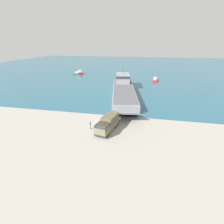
{
  "coord_description": "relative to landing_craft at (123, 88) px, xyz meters",
  "views": [
    {
      "loc": [
        8.39,
        -33.39,
        16.91
      ],
      "look_at": [
        1.0,
        2.8,
        2.0
      ],
      "focal_mm": 28.0,
      "sensor_mm": 36.0,
      "label": 1
    }
  ],
  "objects": [
    {
      "name": "ground_plane",
      "position": [
        -0.38,
        -25.63,
        -1.89
      ],
      "size": [
        240.0,
        240.0,
        0.0
      ],
      "primitive_type": "plane",
      "color": "#9E998E"
    },
    {
      "name": "water_surface",
      "position": [
        -0.38,
        69.75,
        -1.89
      ],
      "size": [
        240.0,
        180.0,
        0.01
      ],
      "primitive_type": "cube",
      "color": "#285B70",
      "rests_on": "ground_plane"
    },
    {
      "name": "landing_craft",
      "position": [
        0.0,
        0.0,
        0.0
      ],
      "size": [
        13.04,
        38.48,
        7.77
      ],
      "rotation": [
        0.0,
        0.0,
        0.17
      ],
      "color": "gray",
      "rests_on": "ground_plane"
    },
    {
      "name": "military_truck",
      "position": [
        0.74,
        -27.91,
        -0.37
      ],
      "size": [
        3.79,
        7.74,
        2.88
      ],
      "rotation": [
        0.0,
        0.0,
        -1.77
      ],
      "color": "#6B664C",
      "rests_on": "ground_plane"
    },
    {
      "name": "soldier_on_ramp",
      "position": [
        -2.87,
        -28.16,
        -0.84
      ],
      "size": [
        0.39,
        0.5,
        1.81
      ],
      "rotation": [
        0.0,
        0.0,
        0.39
      ],
      "color": "#3D4C33",
      "rests_on": "ground_plane"
    },
    {
      "name": "moored_boat_a",
      "position": [
        11.35,
        23.15,
        -1.3
      ],
      "size": [
        1.96,
        6.82,
        1.79
      ],
      "rotation": [
        0.0,
        0.0,
        3.12
      ],
      "color": "#B22323",
      "rests_on": "ground_plane"
    },
    {
      "name": "moored_boat_b",
      "position": [
        -30.7,
        33.4,
        -1.43
      ],
      "size": [
        5.74,
        4.16,
        1.4
      ],
      "rotation": [
        0.0,
        0.0,
        5.13
      ],
      "color": "#2D7060",
      "rests_on": "ground_plane"
    },
    {
      "name": "moored_boat_c",
      "position": [
        -29.35,
        34.28,
        -1.16
      ],
      "size": [
        4.64,
        5.43,
        2.2
      ],
      "rotation": [
        0.0,
        0.0,
        0.59
      ],
      "color": "#B22323",
      "rests_on": "ground_plane"
    }
  ]
}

